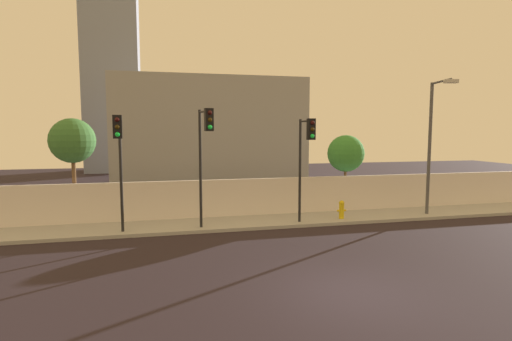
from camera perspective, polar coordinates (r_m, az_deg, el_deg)
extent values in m
plane|color=black|center=(11.23, 13.13, -16.80)|extent=(80.00, 80.00, 0.00)
cube|color=#A1A1A1|center=(18.56, 1.70, -7.38)|extent=(36.00, 2.40, 0.15)
cube|color=silver|center=(19.60, 0.72, -3.77)|extent=(36.00, 0.18, 1.80)
cylinder|color=black|center=(16.98, -18.92, -0.54)|extent=(0.12, 0.12, 4.74)
cylinder|color=black|center=(16.47, -19.28, 7.18)|extent=(0.10, 0.87, 0.08)
cube|color=black|center=(16.03, -19.37, 5.97)|extent=(0.34, 0.21, 0.90)
sphere|color=black|center=(15.92, -19.43, 6.95)|extent=(0.18, 0.18, 0.18)
sphere|color=#33260A|center=(15.91, -19.40, 5.94)|extent=(0.18, 0.18, 0.18)
sphere|color=#19F24C|center=(15.91, -19.37, 4.93)|extent=(0.18, 0.18, 0.18)
cylinder|color=black|center=(16.96, -8.03, 0.19)|extent=(0.12, 0.12, 5.02)
cylinder|color=black|center=(16.34, -7.51, 8.46)|extent=(0.33, 1.17, 0.08)
cube|color=black|center=(15.77, -6.82, 7.30)|extent=(0.37, 0.27, 0.90)
sphere|color=black|center=(15.67, -6.68, 8.30)|extent=(0.18, 0.18, 0.18)
sphere|color=#33260A|center=(15.65, -6.67, 7.27)|extent=(0.18, 0.18, 0.18)
sphere|color=#19F24C|center=(15.65, -6.66, 6.25)|extent=(0.18, 0.18, 0.18)
cylinder|color=black|center=(17.95, 6.36, -0.08)|extent=(0.12, 0.12, 4.66)
cylinder|color=black|center=(17.39, 7.18, 7.08)|extent=(0.18, 1.06, 0.08)
cube|color=black|center=(16.91, 7.96, 5.93)|extent=(0.36, 0.23, 0.90)
sphere|color=black|center=(16.81, 8.16, 6.85)|extent=(0.18, 0.18, 0.18)
sphere|color=#33260A|center=(16.80, 8.14, 5.90)|extent=(0.18, 0.18, 0.18)
sphere|color=#19F24C|center=(16.80, 8.13, 4.94)|extent=(0.18, 0.18, 0.18)
cylinder|color=#4C4C51|center=(21.35, 23.75, 2.84)|extent=(0.16, 0.16, 6.48)
cylinder|color=#4C4C51|center=(20.69, 25.18, 11.57)|extent=(0.42, 1.71, 0.10)
cube|color=beige|center=(19.93, 26.34, 11.48)|extent=(0.63, 0.35, 0.16)
cylinder|color=gold|center=(19.21, 12.24, -5.77)|extent=(0.24, 0.24, 0.69)
sphere|color=gold|center=(19.14, 12.26, -4.64)|extent=(0.26, 0.26, 0.26)
cylinder|color=gold|center=(19.13, 11.78, -5.70)|extent=(0.10, 0.09, 0.09)
cylinder|color=gold|center=(19.28, 12.70, -5.64)|extent=(0.10, 0.09, 0.09)
cylinder|color=brown|center=(20.52, -24.72, -2.23)|extent=(0.19, 0.19, 3.26)
sphere|color=#396F33|center=(20.36, -24.98, 3.93)|extent=(2.09, 2.09, 2.09)
cylinder|color=brown|center=(22.43, 12.73, -2.19)|extent=(0.15, 0.15, 2.50)
sphere|color=#398836|center=(22.26, 12.83, 2.42)|extent=(2.02, 2.02, 2.02)
cube|color=gray|center=(32.97, -6.73, 5.63)|extent=(15.19, 6.00, 8.53)
cube|color=gray|center=(45.87, -20.16, 16.32)|extent=(5.51, 5.00, 26.03)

